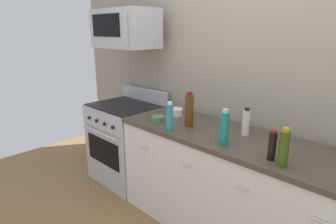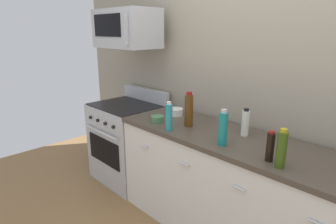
{
  "view_description": "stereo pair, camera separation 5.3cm",
  "coord_description": "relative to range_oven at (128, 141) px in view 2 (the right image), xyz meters",
  "views": [
    {
      "loc": [
        1.06,
        -1.85,
        1.73
      ],
      "look_at": [
        -0.71,
        -0.05,
        1.0
      ],
      "focal_mm": 30.01,
      "sensor_mm": 36.0,
      "label": 1
    },
    {
      "loc": [
        1.1,
        -1.81,
        1.73
      ],
      "look_at": [
        -0.71,
        -0.05,
        1.0
      ],
      "focal_mm": 30.01,
      "sensor_mm": 36.0,
      "label": 2
    }
  ],
  "objects": [
    {
      "name": "bottle_wine_amber",
      "position": [
        0.99,
        -0.04,
        0.6
      ],
      "size": [
        0.07,
        0.07,
        0.31
      ],
      "color": "#59330F",
      "rests_on": "countertop_slab"
    },
    {
      "name": "range_oven",
      "position": [
        0.0,
        0.0,
        0.0
      ],
      "size": [
        0.76,
        0.69,
        1.07
      ],
      "color": "#B7BABF",
      "rests_on": "ground_plane"
    },
    {
      "name": "bottle_vinegar_white",
      "position": [
        1.46,
        0.1,
        0.56
      ],
      "size": [
        0.06,
        0.06,
        0.23
      ],
      "color": "silver",
      "rests_on": "countertop_slab"
    },
    {
      "name": "counter_unit",
      "position": [
        1.44,
        -0.0,
        -0.01
      ],
      "size": [
        2.14,
        0.66,
        0.92
      ],
      "color": "silver",
      "rests_on": "ground_plane"
    },
    {
      "name": "back_wall",
      "position": [
        1.44,
        0.41,
        0.88
      ],
      "size": [
        5.23,
        0.1,
        2.7
      ],
      "primitive_type": "cube",
      "color": "#9E937F",
      "rests_on": "ground_plane"
    },
    {
      "name": "bottle_soy_sauce_dark",
      "position": [
        1.81,
        -0.19,
        0.55
      ],
      "size": [
        0.05,
        0.05,
        0.21
      ],
      "color": "black",
      "rests_on": "countertop_slab"
    },
    {
      "name": "bottle_dish_soap",
      "position": [
        0.95,
        -0.24,
        0.57
      ],
      "size": [
        0.06,
        0.06,
        0.25
      ],
      "color": "teal",
      "rests_on": "countertop_slab"
    },
    {
      "name": "bowl_green_glaze",
      "position": [
        0.71,
        -0.16,
        0.48
      ],
      "size": [
        0.12,
        0.12,
        0.06
      ],
      "color": "#477A4C",
      "rests_on": "countertop_slab"
    },
    {
      "name": "microwave",
      "position": [
        0.0,
        0.04,
        1.28
      ],
      "size": [
        0.74,
        0.44,
        0.4
      ],
      "color": "#B7BABF"
    },
    {
      "name": "bowl_white_ceramic",
      "position": [
        0.68,
        0.11,
        0.49
      ],
      "size": [
        0.15,
        0.15,
        0.07
      ],
      "color": "white",
      "rests_on": "countertop_slab"
    },
    {
      "name": "bottle_sparkling_teal",
      "position": [
        1.44,
        -0.18,
        0.58
      ],
      "size": [
        0.07,
        0.07,
        0.27
      ],
      "color": "#197F7A",
      "rests_on": "countertop_slab"
    },
    {
      "name": "bottle_olive_oil",
      "position": [
        1.9,
        -0.22,
        0.57
      ],
      "size": [
        0.06,
        0.06,
        0.25
      ],
      "color": "#385114",
      "rests_on": "countertop_slab"
    }
  ]
}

